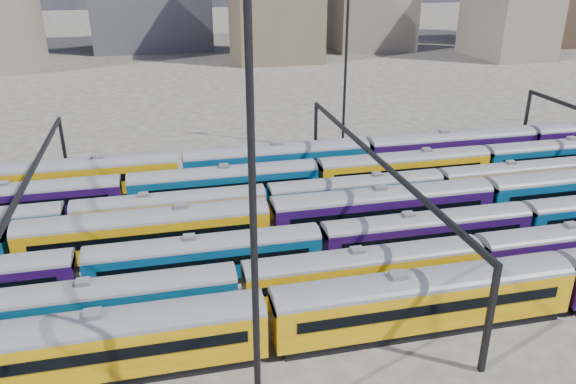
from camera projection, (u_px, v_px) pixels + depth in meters
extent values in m
plane|color=#3C3733|center=(269.00, 244.00, 52.26)|extent=(500.00, 500.00, 0.00)
cube|color=black|center=(97.00, 372.00, 35.71)|extent=(20.62, 2.68, 0.76)
cube|color=#AD7A06|center=(93.00, 347.00, 34.95)|extent=(21.71, 3.15, 3.15)
cylinder|color=#4C4C51|center=(89.00, 326.00, 34.33)|extent=(21.71, 3.15, 3.15)
cube|color=black|center=(89.00, 359.00, 33.37)|extent=(19.10, 0.06, 0.81)
cube|color=black|center=(94.00, 327.00, 36.23)|extent=(19.10, 0.06, 0.81)
cube|color=slate|center=(87.00, 315.00, 34.00)|extent=(1.09, 0.98, 0.38)
cube|color=black|center=(420.00, 324.00, 40.35)|extent=(20.62, 2.68, 0.76)
cube|color=#AD7A06|center=(423.00, 301.00, 39.59)|extent=(21.71, 3.15, 3.15)
cylinder|color=#4C4C51|center=(425.00, 282.00, 38.97)|extent=(21.71, 3.15, 3.15)
cube|color=black|center=(434.00, 309.00, 38.01)|extent=(19.10, 0.06, 0.81)
cube|color=black|center=(414.00, 285.00, 40.87)|extent=(19.10, 0.06, 0.81)
cube|color=slate|center=(426.00, 272.00, 38.64)|extent=(1.09, 0.98, 0.38)
cube|color=black|center=(106.00, 326.00, 40.27)|extent=(17.95, 2.33, 0.66)
cube|color=#053052|center=(103.00, 306.00, 39.60)|extent=(18.90, 2.74, 2.74)
cylinder|color=#4C4C51|center=(101.00, 289.00, 39.06)|extent=(18.90, 2.74, 2.74)
cube|color=black|center=(101.00, 313.00, 38.22)|extent=(16.63, 0.06, 0.71)
cube|color=black|center=(104.00, 291.00, 40.71)|extent=(16.63, 0.06, 0.71)
cube|color=slate|center=(99.00, 280.00, 38.77)|extent=(0.94, 0.85, 0.33)
cube|color=black|center=(363.00, 291.00, 44.32)|extent=(17.95, 2.33, 0.66)
cube|color=#AD7A06|center=(364.00, 273.00, 43.66)|extent=(18.90, 2.74, 2.74)
cylinder|color=#4C4C51|center=(365.00, 258.00, 43.12)|extent=(18.90, 2.74, 2.74)
cube|color=black|center=(370.00, 279.00, 42.28)|extent=(16.63, 0.06, 0.71)
cube|color=black|center=(358.00, 260.00, 44.77)|extent=(16.63, 0.06, 0.71)
cube|color=slate|center=(365.00, 249.00, 42.83)|extent=(0.94, 0.85, 0.33)
cube|color=black|center=(576.00, 263.00, 48.38)|extent=(17.95, 2.33, 0.66)
cube|color=black|center=(570.00, 235.00, 48.83)|extent=(16.63, 0.06, 0.71)
cube|color=black|center=(207.00, 277.00, 46.34)|extent=(17.96, 2.33, 0.66)
cube|color=#053052|center=(206.00, 259.00, 45.68)|extent=(18.91, 2.74, 2.74)
cylinder|color=#4C4C51|center=(205.00, 244.00, 45.14)|extent=(18.91, 2.74, 2.74)
cube|color=black|center=(207.00, 264.00, 44.30)|extent=(16.64, 0.06, 0.71)
cube|color=black|center=(204.00, 247.00, 46.79)|extent=(16.64, 0.06, 0.71)
cube|color=slate|center=(204.00, 236.00, 44.85)|extent=(0.95, 0.85, 0.33)
cube|color=black|center=(424.00, 251.00, 50.40)|extent=(17.96, 2.33, 0.66)
cube|color=#1A0633|center=(426.00, 234.00, 49.74)|extent=(18.91, 2.74, 2.74)
cylinder|color=#4C4C51|center=(428.00, 220.00, 49.20)|extent=(18.91, 2.74, 2.74)
cube|color=black|center=(434.00, 238.00, 48.36)|extent=(16.64, 0.06, 0.71)
cube|color=black|center=(420.00, 224.00, 50.85)|extent=(16.64, 0.06, 0.71)
cube|color=slate|center=(429.00, 212.00, 48.91)|extent=(0.95, 0.85, 0.33)
cube|color=black|center=(149.00, 253.00, 49.83)|extent=(20.35, 2.64, 0.75)
cube|color=#AD7A06|center=(146.00, 234.00, 49.08)|extent=(21.42, 3.11, 3.11)
cylinder|color=#4C4C51|center=(145.00, 218.00, 48.47)|extent=(21.42, 3.11, 3.11)
cube|color=black|center=(146.00, 239.00, 47.52)|extent=(18.85, 0.06, 0.80)
cube|color=black|center=(146.00, 223.00, 50.34)|extent=(18.85, 0.06, 0.80)
cube|color=slate|center=(144.00, 210.00, 48.14)|extent=(1.07, 0.96, 0.37)
cube|color=black|center=(381.00, 228.00, 54.42)|extent=(20.35, 2.64, 0.75)
cube|color=#1A0633|center=(382.00, 210.00, 53.66)|extent=(21.42, 3.11, 3.11)
cylinder|color=#4C4C51|center=(383.00, 195.00, 53.05)|extent=(21.42, 3.11, 3.11)
cube|color=black|center=(389.00, 214.00, 52.10)|extent=(18.85, 0.06, 0.80)
cube|color=black|center=(377.00, 200.00, 54.92)|extent=(18.85, 0.06, 0.80)
cube|color=slate|center=(384.00, 187.00, 52.73)|extent=(1.07, 0.96, 0.37)
cube|color=black|center=(572.00, 181.00, 59.51)|extent=(18.85, 0.06, 0.80)
cube|color=black|center=(172.00, 227.00, 54.81)|extent=(17.33, 2.25, 0.64)
cube|color=#AD7A06|center=(171.00, 212.00, 54.17)|extent=(18.24, 2.64, 2.64)
cylinder|color=#4C4C51|center=(170.00, 199.00, 53.65)|extent=(18.24, 2.64, 2.64)
cube|color=black|center=(171.00, 214.00, 52.84)|extent=(16.05, 0.06, 0.68)
cube|color=black|center=(170.00, 203.00, 55.24)|extent=(16.05, 0.06, 0.68)
cube|color=slate|center=(169.00, 192.00, 53.37)|extent=(0.91, 0.82, 0.32)
cube|color=black|center=(355.00, 209.00, 58.73)|extent=(17.33, 2.25, 0.64)
cube|color=#053052|center=(356.00, 194.00, 58.09)|extent=(18.24, 2.64, 2.64)
cylinder|color=#4C4C51|center=(356.00, 182.00, 57.57)|extent=(18.24, 2.64, 2.64)
cube|color=black|center=(360.00, 196.00, 56.76)|extent=(16.05, 0.06, 0.68)
cube|color=black|center=(352.00, 187.00, 59.17)|extent=(16.05, 0.06, 0.68)
cube|color=slate|center=(357.00, 176.00, 57.29)|extent=(0.91, 0.82, 0.32)
cube|color=black|center=(515.00, 193.00, 62.65)|extent=(17.33, 2.25, 0.64)
cube|color=#AD7A06|center=(517.00, 179.00, 62.01)|extent=(18.24, 2.64, 2.64)
cylinder|color=#4C4C51|center=(519.00, 168.00, 61.49)|extent=(18.24, 2.64, 2.64)
cube|color=black|center=(525.00, 181.00, 60.68)|extent=(16.05, 0.06, 0.68)
cube|color=black|center=(511.00, 172.00, 63.09)|extent=(16.05, 0.06, 0.68)
cube|color=slate|center=(520.00, 162.00, 61.21)|extent=(0.91, 0.82, 0.32)
cube|color=black|center=(21.00, 220.00, 56.22)|extent=(18.94, 2.46, 0.70)
cube|color=#1A0633|center=(18.00, 203.00, 55.51)|extent=(19.93, 2.89, 2.89)
cylinder|color=#4C4C51|center=(15.00, 190.00, 54.94)|extent=(19.93, 2.89, 2.89)
cube|color=black|center=(14.00, 206.00, 54.06)|extent=(17.54, 0.06, 0.75)
cube|color=black|center=(20.00, 194.00, 56.69)|extent=(17.54, 0.06, 0.75)
cube|color=slate|center=(13.00, 183.00, 54.64)|extent=(1.00, 0.90, 0.35)
cube|color=black|center=(225.00, 201.00, 60.49)|extent=(18.94, 2.46, 0.70)
cube|color=#053052|center=(224.00, 185.00, 59.78)|extent=(19.93, 2.89, 2.89)
cylinder|color=#4C4C51|center=(224.00, 173.00, 59.22)|extent=(19.93, 2.89, 2.89)
cube|color=black|center=(226.00, 188.00, 58.34)|extent=(17.54, 0.06, 0.75)
cube|color=black|center=(223.00, 178.00, 60.96)|extent=(17.54, 0.06, 0.75)
cube|color=slate|center=(223.00, 166.00, 58.92)|extent=(1.00, 0.90, 0.35)
cube|color=black|center=(402.00, 184.00, 64.76)|extent=(18.94, 2.46, 0.70)
cube|color=#AD7A06|center=(404.00, 170.00, 64.06)|extent=(19.93, 2.89, 2.89)
cylinder|color=#4C4C51|center=(405.00, 158.00, 63.49)|extent=(19.93, 2.89, 2.89)
cube|color=black|center=(409.00, 172.00, 62.61)|extent=(17.54, 0.06, 0.75)
cube|color=black|center=(399.00, 163.00, 65.23)|extent=(17.54, 0.06, 0.75)
cube|color=slate|center=(405.00, 152.00, 63.19)|extent=(1.00, 0.90, 0.35)
cube|color=black|center=(557.00, 170.00, 69.03)|extent=(18.94, 2.46, 0.70)
cube|color=#053052|center=(560.00, 156.00, 68.33)|extent=(19.93, 2.89, 2.89)
cylinder|color=#4C4C51|center=(563.00, 145.00, 67.76)|extent=(19.93, 2.89, 2.89)
cube|color=black|center=(569.00, 158.00, 66.88)|extent=(17.54, 0.06, 0.75)
cube|color=black|center=(553.00, 150.00, 69.51)|extent=(17.54, 0.06, 0.75)
cube|color=slate|center=(564.00, 139.00, 67.46)|extent=(1.00, 0.90, 0.35)
cube|color=black|center=(80.00, 196.00, 61.74)|extent=(20.62, 2.67, 0.76)
cube|color=#AD7A06|center=(77.00, 179.00, 60.97)|extent=(21.70, 3.15, 3.15)
cylinder|color=#4C4C51|center=(75.00, 165.00, 60.35)|extent=(21.70, 3.15, 3.15)
cube|color=black|center=(75.00, 181.00, 59.40)|extent=(19.10, 0.06, 0.81)
cube|color=black|center=(78.00, 171.00, 62.25)|extent=(19.10, 0.06, 0.81)
cube|color=slate|center=(74.00, 158.00, 60.03)|extent=(1.09, 0.98, 0.38)
cube|color=black|center=(277.00, 179.00, 66.38)|extent=(20.62, 2.67, 0.76)
cube|color=#053052|center=(277.00, 163.00, 65.61)|extent=(21.70, 3.15, 3.15)
cylinder|color=#4C4C51|center=(277.00, 150.00, 65.00)|extent=(21.70, 3.15, 3.15)
cube|color=black|center=(280.00, 165.00, 64.04)|extent=(19.10, 0.06, 0.81)
cube|color=black|center=(274.00, 156.00, 66.89)|extent=(19.10, 0.06, 0.81)
cube|color=slate|center=(277.00, 143.00, 64.67)|extent=(1.09, 0.98, 0.38)
cube|color=black|center=(449.00, 164.00, 71.02)|extent=(20.62, 2.67, 0.76)
cube|color=#1A0633|center=(451.00, 149.00, 70.25)|extent=(21.70, 3.15, 3.15)
cylinder|color=#4C4C51|center=(453.00, 137.00, 69.64)|extent=(21.70, 3.15, 3.15)
cube|color=black|center=(458.00, 150.00, 68.68)|extent=(19.10, 0.06, 0.81)
cube|color=black|center=(445.00, 142.00, 71.53)|extent=(19.10, 0.06, 0.81)
cube|color=slate|center=(453.00, 131.00, 69.31)|extent=(1.09, 0.98, 0.38)
cube|color=black|center=(64.00, 151.00, 64.45)|extent=(0.35, 0.35, 8.00)
cube|color=black|center=(24.00, 185.00, 45.04)|extent=(0.30, 40.00, 0.45)
cube|color=black|center=(489.00, 319.00, 34.85)|extent=(0.35, 0.35, 8.00)
cube|color=black|center=(316.00, 134.00, 70.69)|extent=(0.35, 0.35, 8.00)
cube|color=black|center=(375.00, 157.00, 51.28)|extent=(0.30, 40.00, 0.45)
cube|color=black|center=(526.00, 119.00, 76.94)|extent=(0.35, 0.35, 8.00)
cylinder|color=black|center=(254.00, 238.00, 26.61)|extent=(0.36, 0.36, 25.00)
cylinder|color=black|center=(346.00, 59.00, 71.98)|extent=(0.36, 0.36, 25.00)
cube|color=#665B4C|center=(369.00, 1.00, 154.85)|extent=(21.40, 20.66, 25.64)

